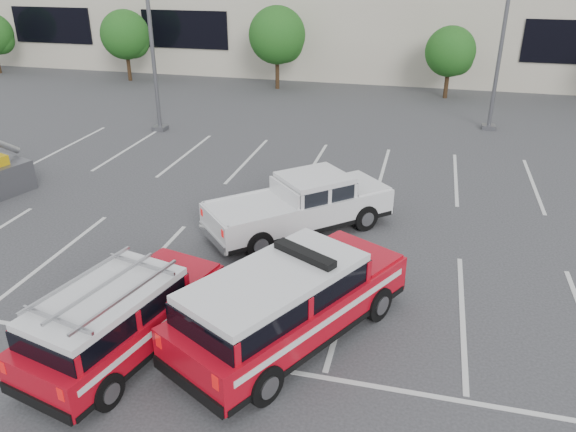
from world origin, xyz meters
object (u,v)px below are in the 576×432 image
object	(u,v)px
tree_left	(127,36)
tree_mid_right	(452,53)
white_pickup	(301,210)
light_pole_left	(149,14)
light_pole_mid	(506,13)
fire_chief_suv	(289,307)
tree_mid_left	(279,37)
ladder_suv	(122,322)

from	to	relation	value
tree_left	tree_mid_right	distance (m)	20.00
tree_left	tree_mid_right	size ratio (longest dim) A/B	1.11
tree_mid_right	white_pickup	bearing A→B (deg)	-102.93
light_pole_left	light_pole_mid	world-z (taller)	same
light_pole_mid	fire_chief_suv	xyz separation A→B (m)	(-5.26, -17.81, -4.38)
light_pole_left	light_pole_mid	size ratio (longest dim) A/B	1.00
tree_left	tree_mid_left	world-z (taller)	tree_mid_left
light_pole_mid	tree_mid_right	bearing A→B (deg)	107.52
tree_left	ladder_suv	world-z (taller)	tree_left
tree_mid_right	light_pole_left	bearing A→B (deg)	-142.50
tree_mid_left	fire_chief_suv	bearing A→B (deg)	-74.43
light_pole_mid	ladder_suv	size ratio (longest dim) A/B	2.09
tree_mid_left	fire_chief_suv	xyz separation A→B (m)	(6.65, -23.86, -2.24)
tree_left	light_pole_left	xyz separation A→B (m)	(6.91, -10.05, 2.41)
light_pole_left	tree_left	bearing A→B (deg)	124.52
tree_mid_left	ladder_suv	size ratio (longest dim) A/B	0.99
tree_left	light_pole_left	bearing A→B (deg)	-55.48
tree_mid_right	fire_chief_suv	size ratio (longest dim) A/B	0.68
fire_chief_suv	ladder_suv	world-z (taller)	fire_chief_suv
white_pickup	tree_mid_left	bearing A→B (deg)	154.00
tree_mid_right	light_pole_mid	world-z (taller)	light_pole_mid
white_pickup	tree_left	bearing A→B (deg)	177.06
light_pole_left	light_pole_mid	xyz separation A→B (m)	(15.00, 4.00, 0.00)
light_pole_mid	tree_mid_left	bearing A→B (deg)	153.08
light_pole_left	ladder_suv	xyz separation A→B (m)	(6.52, -15.04, -4.46)
ladder_suv	fire_chief_suv	bearing A→B (deg)	34.52
tree_mid_right	light_pole_left	size ratio (longest dim) A/B	0.39
tree_mid_left	fire_chief_suv	world-z (taller)	tree_mid_left
fire_chief_suv	white_pickup	distance (m)	5.24
tree_left	tree_mid_left	distance (m)	10.00
light_pole_left	fire_chief_suv	xyz separation A→B (m)	(9.74, -13.81, -4.38)
fire_chief_suv	ladder_suv	bearing A→B (deg)	-130.25
tree_mid_left	light_pole_left	xyz separation A→B (m)	(-3.09, -10.05, 2.14)
tree_mid_right	fire_chief_suv	bearing A→B (deg)	-98.00
tree_left	fire_chief_suv	xyz separation A→B (m)	(16.65, -23.86, -1.97)
light_pole_left	ladder_suv	world-z (taller)	light_pole_left
light_pole_mid	tree_left	bearing A→B (deg)	164.57
tree_left	ladder_suv	distance (m)	28.53
tree_mid_left	tree_mid_right	bearing A→B (deg)	-0.00
tree_left	light_pole_left	distance (m)	12.43
tree_mid_right	fire_chief_suv	distance (m)	24.15
fire_chief_suv	ladder_suv	distance (m)	3.45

